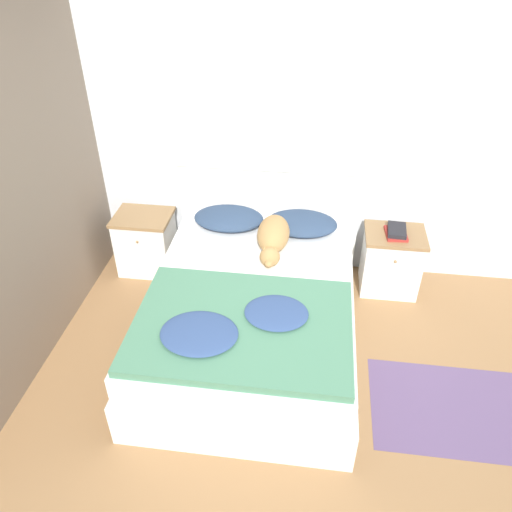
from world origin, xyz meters
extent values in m
plane|color=#997047|center=(0.00, 0.00, 0.00)|extent=(16.00, 16.00, 0.00)
cube|color=silver|center=(0.00, 2.13, 1.27)|extent=(9.00, 0.06, 2.55)
cube|color=gray|center=(-1.63, 1.05, 1.27)|extent=(0.06, 3.10, 2.55)
cube|color=white|center=(-0.11, 1.03, 0.17)|extent=(1.48, 2.02, 0.33)
cube|color=white|center=(-0.11, 1.03, 0.45)|extent=(1.42, 1.96, 0.23)
cube|color=white|center=(-0.11, 2.06, 0.48)|extent=(1.56, 0.04, 0.96)
cylinder|color=white|center=(-0.11, 2.06, 0.96)|extent=(1.56, 0.06, 0.06)
cube|color=white|center=(-1.18, 1.84, 0.26)|extent=(0.47, 0.37, 0.53)
cube|color=#937047|center=(-1.18, 1.84, 0.54)|extent=(0.49, 0.40, 0.03)
sphere|color=#937047|center=(-1.18, 1.64, 0.41)|extent=(0.02, 0.02, 0.02)
cube|color=white|center=(0.96, 1.84, 0.26)|extent=(0.47, 0.37, 0.53)
cube|color=#937047|center=(0.96, 1.84, 0.54)|extent=(0.49, 0.40, 0.03)
sphere|color=#937047|center=(0.96, 1.64, 0.41)|extent=(0.02, 0.02, 0.02)
ellipsoid|color=navy|center=(-0.41, 1.79, 0.62)|extent=(0.58, 0.40, 0.13)
ellipsoid|color=navy|center=(0.19, 1.79, 0.62)|extent=(0.58, 0.40, 0.13)
cube|color=#4C8466|center=(-0.11, 0.57, 0.59)|extent=(1.37, 1.00, 0.05)
ellipsoid|color=#334C7F|center=(-0.35, 0.42, 0.63)|extent=(0.48, 0.40, 0.05)
ellipsoid|color=#334C7F|center=(0.10, 0.67, 0.63)|extent=(0.41, 0.35, 0.04)
ellipsoid|color=tan|center=(-0.01, 1.52, 0.67)|extent=(0.25, 0.43, 0.23)
sphere|color=tan|center=(-0.01, 1.27, 0.63)|extent=(0.15, 0.15, 0.15)
ellipsoid|color=tan|center=(-0.01, 1.21, 0.62)|extent=(0.07, 0.08, 0.06)
cone|color=tan|center=(-0.05, 1.28, 0.69)|extent=(0.05, 0.05, 0.05)
cone|color=tan|center=(0.03, 1.28, 0.69)|extent=(0.05, 0.05, 0.05)
ellipsoid|color=tan|center=(0.02, 1.71, 0.61)|extent=(0.14, 0.20, 0.08)
cube|color=#AD2D28|center=(0.96, 1.82, 0.57)|extent=(0.18, 0.23, 0.02)
cube|color=#232328|center=(0.96, 1.83, 0.60)|extent=(0.16, 0.23, 0.03)
cube|color=#604C75|center=(1.39, 0.57, 0.00)|extent=(1.26, 0.76, 0.00)
camera|label=1|loc=(0.28, -1.71, 2.77)|focal=35.00mm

